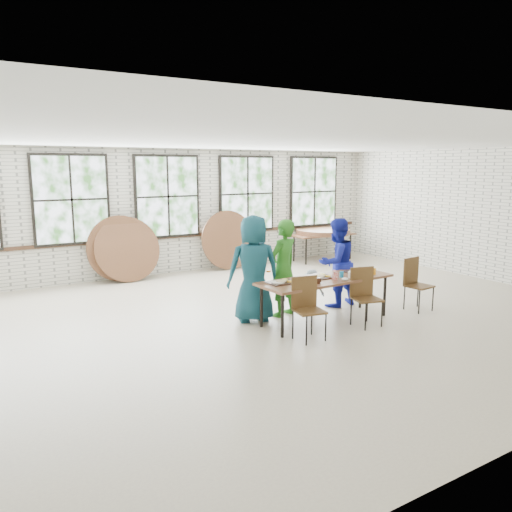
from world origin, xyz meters
The scene contains 13 objects.
room centered at (0.00, 4.44, 1.83)m, with size 12.00×12.00×12.00m.
dining_table centered at (0.79, -0.54, 0.69)m, with size 2.42×0.88×0.74m.
chair_near_left centered at (0.01, -1.05, 0.56)m, with size 0.49×0.48×0.95m.
chair_near_right centered at (1.23, -1.00, 0.56)m, with size 0.51×0.49×0.95m.
chair_spare centered at (2.64, -0.83, 0.56)m, with size 0.46×0.45×0.95m.
adult_teal centered at (-0.23, 0.11, 0.90)m, with size 0.88×0.57×1.80m, color navy.
adult_green centered at (0.37, 0.11, 0.85)m, with size 0.62×0.41×1.69m, color #29721E.
toddler centered at (1.01, 0.11, 0.37)m, with size 0.48×0.28×0.75m, color #13263D.
adult_blue centered at (1.57, 0.11, 0.82)m, with size 0.80×0.62×1.65m, color #151E97.
storage_table centered at (4.30, 3.86, 0.69)m, with size 1.82×0.80×0.74m.
tabletop_clutter centered at (0.87, -0.58, 0.77)m, with size 2.06×0.62×0.11m.
round_tops_stacked centered at (4.30, 3.86, 0.80)m, with size 1.50×1.50×0.13m.
round_tops_leaning centered at (-0.28, 4.21, 0.73)m, with size 4.25×0.45×1.50m.
Camera 1 is at (-4.45, -6.85, 2.58)m, focal length 35.00 mm.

